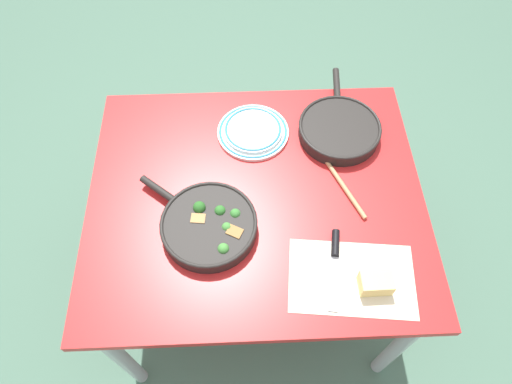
% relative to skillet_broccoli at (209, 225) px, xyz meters
% --- Properties ---
extents(ground_plane, '(14.00, 14.00, 0.00)m').
position_rel_skillet_broccoli_xyz_m(ground_plane, '(0.15, 0.12, -0.75)').
color(ground_plane, '#476B56').
extents(dining_table_red, '(1.09, 0.93, 0.72)m').
position_rel_skillet_broccoli_xyz_m(dining_table_red, '(0.15, 0.12, -0.11)').
color(dining_table_red, red).
rests_on(dining_table_red, ground_plane).
extents(skillet_broccoli, '(0.38, 0.34, 0.07)m').
position_rel_skillet_broccoli_xyz_m(skillet_broccoli, '(0.00, 0.00, 0.00)').
color(skillet_broccoli, black).
rests_on(skillet_broccoli, dining_table_red).
extents(skillet_eggs, '(0.29, 0.44, 0.05)m').
position_rel_skillet_broccoli_xyz_m(skillet_eggs, '(0.45, 0.36, -0.00)').
color(skillet_eggs, black).
rests_on(skillet_eggs, dining_table_red).
extents(wooden_spoon, '(0.16, 0.33, 0.02)m').
position_rel_skillet_broccoli_xyz_m(wooden_spoon, '(0.41, 0.21, -0.02)').
color(wooden_spoon, tan).
rests_on(wooden_spoon, dining_table_red).
extents(parchment_sheet, '(0.39, 0.27, 0.00)m').
position_rel_skillet_broccoli_xyz_m(parchment_sheet, '(0.42, -0.18, -0.03)').
color(parchment_sheet, beige).
rests_on(parchment_sheet, dining_table_red).
extents(grater_knife, '(0.07, 0.25, 0.02)m').
position_rel_skillet_broccoli_xyz_m(grater_knife, '(0.37, -0.12, -0.02)').
color(grater_knife, silver).
rests_on(grater_knife, dining_table_red).
extents(cheese_block, '(0.09, 0.06, 0.05)m').
position_rel_skillet_broccoli_xyz_m(cheese_block, '(0.48, -0.21, -0.00)').
color(cheese_block, '#EFD67A').
rests_on(cheese_block, dining_table_red).
extents(dinner_plate_stack, '(0.25, 0.25, 0.03)m').
position_rel_skillet_broccoli_xyz_m(dinner_plate_stack, '(0.15, 0.38, -0.01)').
color(dinner_plate_stack, white).
rests_on(dinner_plate_stack, dining_table_red).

